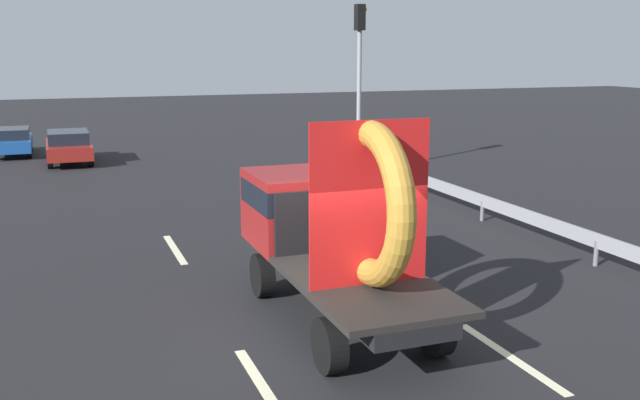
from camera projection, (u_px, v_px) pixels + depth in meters
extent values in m
plane|color=black|center=(338.00, 335.00, 11.47)|extent=(120.00, 120.00, 0.00)
cylinder|color=black|center=(262.00, 275.00, 13.22)|extent=(0.28, 0.81, 0.81)
cylinder|color=black|center=(347.00, 265.00, 13.81)|extent=(0.28, 0.81, 0.81)
cylinder|color=black|center=(330.00, 345.00, 10.09)|extent=(0.28, 0.81, 0.81)
cylinder|color=black|center=(435.00, 329.00, 10.68)|extent=(0.28, 0.81, 0.81)
cube|color=black|center=(341.00, 277.00, 11.81)|extent=(1.30, 5.42, 0.25)
cube|color=maroon|center=(305.00, 208.00, 13.26)|extent=(2.00, 1.88, 1.35)
cube|color=black|center=(306.00, 193.00, 13.15)|extent=(2.02, 1.79, 0.44)
cube|color=black|center=(365.00, 284.00, 10.91)|extent=(2.00, 3.54, 0.10)
cube|color=black|center=(324.00, 221.00, 12.36)|extent=(1.80, 0.08, 1.10)
torus|color=#B7842D|center=(370.00, 204.00, 10.51)|extent=(0.40, 2.47, 2.47)
cube|color=red|center=(370.00, 204.00, 10.51)|extent=(1.90, 0.03, 2.47)
cylinder|color=black|center=(50.00, 152.00, 29.60)|extent=(0.21, 0.60, 0.60)
cylinder|color=black|center=(87.00, 150.00, 30.10)|extent=(0.21, 0.60, 0.60)
cylinder|color=black|center=(50.00, 161.00, 27.28)|extent=(0.21, 0.60, 0.60)
cylinder|color=black|center=(90.00, 159.00, 27.79)|extent=(0.21, 0.60, 0.60)
cube|color=maroon|center=(69.00, 149.00, 28.64)|extent=(1.69, 3.95, 0.52)
cube|color=black|center=(68.00, 137.00, 28.45)|extent=(1.52, 2.21, 0.47)
cylinder|color=gray|center=(359.00, 103.00, 25.88)|extent=(0.16, 0.16, 5.13)
cube|color=black|center=(360.00, 17.00, 25.25)|extent=(0.30, 0.36, 0.90)
sphere|color=yellow|center=(364.00, 9.00, 25.25)|extent=(0.20, 0.20, 0.20)
cube|color=gray|center=(442.00, 186.00, 20.94)|extent=(0.06, 17.22, 0.32)
cylinder|color=slate|center=(596.00, 253.00, 15.08)|extent=(0.10, 0.10, 0.55)
cylinder|color=slate|center=(482.00, 211.00, 19.03)|extent=(0.10, 0.10, 0.55)
cylinder|color=slate|center=(407.00, 183.00, 22.97)|extent=(0.10, 0.10, 0.55)
cylinder|color=slate|center=(355.00, 163.00, 26.91)|extent=(0.10, 0.10, 0.55)
cube|color=beige|center=(266.00, 392.00, 9.57)|extent=(0.16, 2.88, 0.01)
cube|color=beige|center=(175.00, 249.00, 16.37)|extent=(0.16, 2.54, 0.01)
cube|color=beige|center=(510.00, 356.00, 10.68)|extent=(0.16, 2.67, 0.01)
cube|color=beige|center=(325.00, 233.00, 17.79)|extent=(0.16, 2.44, 0.01)
cylinder|color=black|center=(30.00, 145.00, 31.97)|extent=(0.19, 0.55, 0.55)
cylinder|color=black|center=(29.00, 152.00, 29.86)|extent=(0.19, 0.55, 0.55)
cube|color=#194C99|center=(13.00, 144.00, 30.64)|extent=(1.54, 3.60, 0.47)
cube|color=black|center=(12.00, 133.00, 30.47)|extent=(1.39, 2.01, 0.43)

